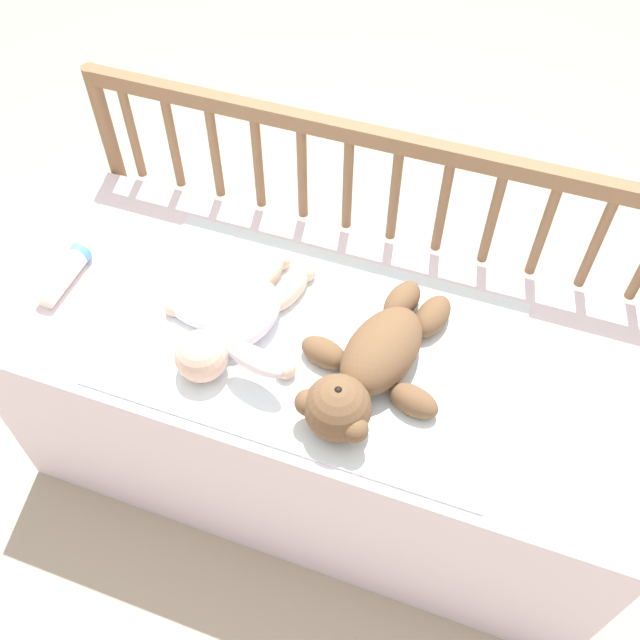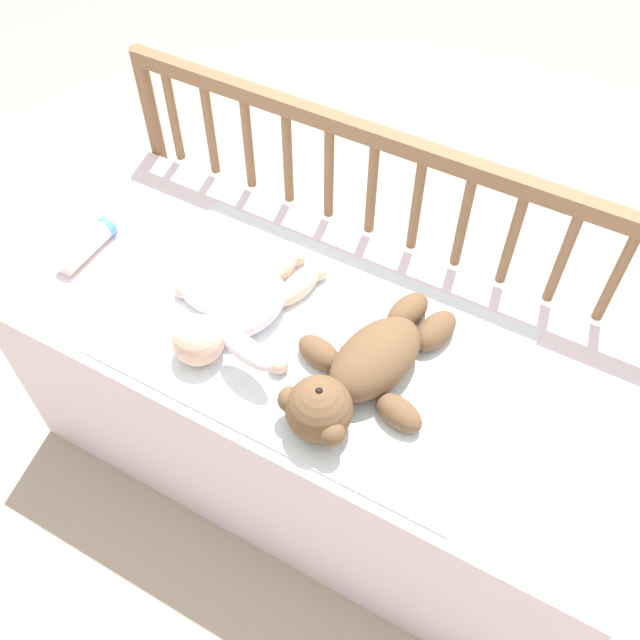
{
  "view_description": "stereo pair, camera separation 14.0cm",
  "coord_description": "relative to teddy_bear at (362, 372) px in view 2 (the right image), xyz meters",
  "views": [
    {
      "loc": [
        0.29,
        -0.82,
        1.69
      ],
      "look_at": [
        0.0,
        -0.01,
        0.59
      ],
      "focal_mm": 40.0,
      "sensor_mm": 36.0,
      "label": 1
    },
    {
      "loc": [
        0.42,
        -0.77,
        1.69
      ],
      "look_at": [
        0.0,
        -0.01,
        0.59
      ],
      "focal_mm": 40.0,
      "sensor_mm": 36.0,
      "label": 2
    }
  ],
  "objects": [
    {
      "name": "crib_mattress",
      "position": [
        -0.13,
        0.08,
        -0.31
      ],
      "size": [
        1.35,
        0.59,
        0.53
      ],
      "color": "silver",
      "rests_on": "ground_plane"
    },
    {
      "name": "baby_bottle",
      "position": [
        -0.69,
        0.03,
        -0.03
      ],
      "size": [
        0.05,
        0.18,
        0.05
      ],
      "color": "#F4E5CC",
      "rests_on": "crib_mattress"
    },
    {
      "name": "crib_rail",
      "position": [
        -0.13,
        0.39,
        0.01
      ],
      "size": [
        1.35,
        0.04,
        0.81
      ],
      "color": "brown",
      "rests_on": "ground_plane"
    },
    {
      "name": "teddy_bear",
      "position": [
        0.0,
        0.0,
        0.0
      ],
      "size": [
        0.3,
        0.43,
        0.13
      ],
      "color": "brown",
      "rests_on": "crib_mattress"
    },
    {
      "name": "baby",
      "position": [
        -0.29,
        0.02,
        -0.01
      ],
      "size": [
        0.32,
        0.38,
        0.1
      ],
      "color": "white",
      "rests_on": "crib_mattress"
    },
    {
      "name": "ground_plane",
      "position": [
        -0.13,
        0.08,
        -0.58
      ],
      "size": [
        12.0,
        12.0,
        0.0
      ],
      "primitive_type": "plane",
      "color": "tan"
    },
    {
      "name": "blanket",
      "position": [
        -0.13,
        0.05,
        -0.05
      ],
      "size": [
        0.8,
        0.49,
        0.01
      ],
      "color": "white",
      "rests_on": "crib_mattress"
    }
  ]
}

